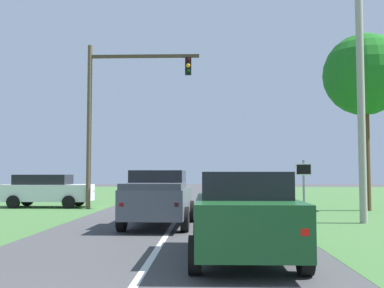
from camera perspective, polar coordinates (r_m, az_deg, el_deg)
ground_plane at (r=14.53m, az=-3.03°, el=-11.02°), size 120.00×120.00×0.00m
red_suv_near at (r=10.11m, az=6.42°, el=-8.54°), size 2.27×4.76×1.90m
pickup_truck_lead at (r=16.05m, az=-4.17°, el=-6.71°), size 2.36×4.98×1.96m
traffic_light at (r=24.20m, az=-9.65°, el=5.01°), size 5.88×0.40×8.57m
keep_moving_sign at (r=17.54m, az=13.82°, el=-4.71°), size 0.60×0.09×2.35m
oak_tree_right at (r=24.61m, az=20.78°, el=8.05°), size 4.08×4.08×8.82m
crossing_suv_far at (r=26.02m, az=-17.77°, el=-5.50°), size 4.74×2.07×1.76m
utility_pole_right at (r=18.35m, az=20.40°, el=5.01°), size 0.28×0.28×9.10m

